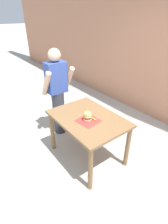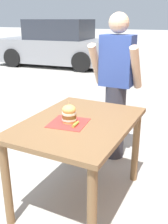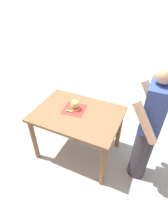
# 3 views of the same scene
# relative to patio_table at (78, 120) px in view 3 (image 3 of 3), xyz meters

# --- Properties ---
(ground_plane) EXTENTS (80.00, 80.00, 0.00)m
(ground_plane) POSITION_rel_patio_table_xyz_m (0.00, 0.00, -0.67)
(ground_plane) COLOR #ADAAA3
(patio_table) EXTENTS (0.87, 1.19, 0.80)m
(patio_table) POSITION_rel_patio_table_xyz_m (0.00, 0.00, 0.00)
(patio_table) COLOR brown
(patio_table) RESTS_ON ground
(serving_paper) EXTENTS (0.34, 0.34, 0.00)m
(serving_paper) POSITION_rel_patio_table_xyz_m (-0.06, -0.08, 0.13)
(serving_paper) COLOR red
(serving_paper) RESTS_ON patio_table
(sandwich) EXTENTS (0.12, 0.12, 0.19)m
(sandwich) POSITION_rel_patio_table_xyz_m (-0.06, -0.06, 0.20)
(sandwich) COLOR #E5B25B
(sandwich) RESTS_ON serving_paper
(pickle_spear) EXTENTS (0.03, 0.10, 0.02)m
(pickle_spear) POSITION_rel_patio_table_xyz_m (0.03, -0.11, 0.14)
(pickle_spear) COLOR #8EA83D
(pickle_spear) RESTS_ON serving_paper
(diner_across_table) EXTENTS (0.55, 0.35, 1.69)m
(diner_across_table) POSITION_rel_patio_table_xyz_m (0.00, 0.93, 0.21)
(diner_across_table) COLOR #33333D
(diner_across_table) RESTS_ON ground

